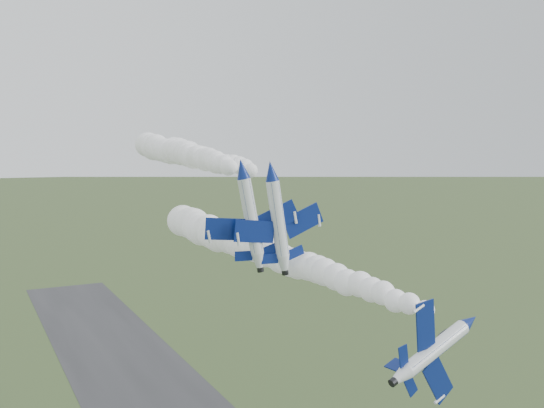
{
  "coord_description": "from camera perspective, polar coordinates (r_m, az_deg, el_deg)",
  "views": [
    {
      "loc": [
        -28.92,
        -46.0,
        45.03
      ],
      "look_at": [
        2.66,
        15.5,
        38.79
      ],
      "focal_mm": 40.0,
      "sensor_mm": 36.0,
      "label": 1
    }
  ],
  "objects": [
    {
      "name": "jet_lead",
      "position": [
        56.81,
        18.18,
        -10.48
      ],
      "size": [
        3.58,
        11.31,
        8.83
      ],
      "rotation": [
        0.0,
        1.23,
        0.14
      ],
      "color": "white"
    },
    {
      "name": "smoke_trail_jet_lead",
      "position": [
        80.85,
        -0.27,
        -4.65
      ],
      "size": [
        14.04,
        61.34,
        5.37
      ],
      "primitive_type": null,
      "rotation": [
        0.0,
        0.0,
        0.14
      ],
      "color": "white"
    },
    {
      "name": "jet_pair_left",
      "position": [
        68.91,
        -2.82,
        3.35
      ],
      "size": [
        11.16,
        13.34,
        3.69
      ],
      "rotation": [
        0.0,
        -0.18,
        -0.19
      ],
      "color": "white"
    },
    {
      "name": "smoke_trail_jet_pair_left",
      "position": [
        104.45,
        -7.28,
        4.53
      ],
      "size": [
        18.1,
        65.73,
        5.45
      ],
      "primitive_type": null,
      "rotation": [
        0.0,
        0.0,
        -0.19
      ],
      "color": "white"
    },
    {
      "name": "jet_pair_right",
      "position": [
        69.5,
        -0.06,
        3.16
      ],
      "size": [
        11.21,
        13.6,
        3.6
      ],
      "rotation": [
        0.0,
        -0.15,
        -0.04
      ],
      "color": "white"
    },
    {
      "name": "smoke_trail_jet_pair_right",
      "position": [
        102.73,
        -8.16,
        4.67
      ],
      "size": [
        7.66,
        63.89,
        5.16
      ],
      "primitive_type": null,
      "rotation": [
        0.0,
        0.0,
        -0.04
      ],
      "color": "white"
    }
  ]
}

